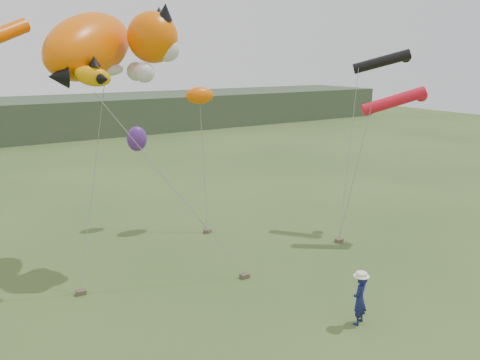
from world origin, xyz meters
The scene contains 8 objects.
ground centered at (0.00, 0.00, 0.00)m, with size 120.00×120.00×0.00m, color #385123.
headland centered at (-3.11, 44.69, 1.92)m, with size 90.00×13.00×4.00m.
festival_attendant centered at (1.81, -1.26, 0.86)m, with size 0.62×0.41×1.71m, color #141A4C.
sandbag_anchors centered at (-1.30, 4.82, 0.09)m, with size 15.40×6.31×0.17m.
cat_kite centered at (-3.34, 7.63, 8.84)m, with size 6.88×5.63×3.45m.
fish_kite centered at (-4.66, 6.08, 7.78)m, with size 2.14×1.42×1.15m.
tube_kites centered at (9.27, 4.55, 7.30)m, with size 3.80×3.82×3.01m.
misc_kites centered at (0.61, 10.69, 5.63)m, with size 4.02×2.26×3.16m.
Camera 1 is at (-8.54, -10.82, 8.36)m, focal length 35.00 mm.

